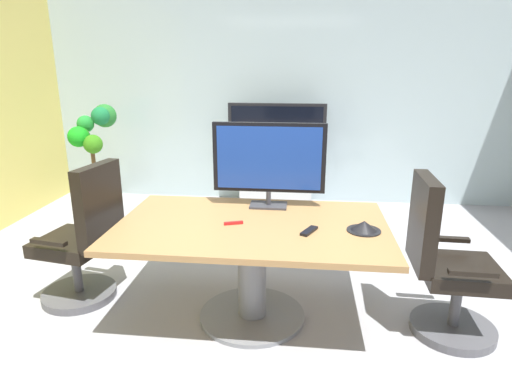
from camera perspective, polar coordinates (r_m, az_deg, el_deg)
name	(u,v)px	position (r m, az deg, el deg)	size (l,w,h in m)	color
ground_plane	(255,325)	(3.20, -0.12, -17.12)	(7.10, 7.10, 0.00)	#99999E
wall_back_glass_partition	(282,86)	(5.71, 3.42, 13.73)	(6.10, 0.10, 2.98)	#9EB2B7
conference_table	(252,249)	(3.04, -0.53, -7.55)	(1.84, 1.12, 0.73)	olive
office_chair_left	(84,245)	(3.54, -21.68, -6.52)	(0.63, 0.61, 1.09)	#4C4C51
office_chair_right	(445,271)	(3.17, 23.61, -9.49)	(0.60, 0.58, 1.09)	#4C4C51
tv_monitor	(269,160)	(3.23, 1.71, 4.22)	(0.84, 0.18, 0.64)	#333338
wall_display_unit	(276,173)	(5.51, 2.68, 2.57)	(1.20, 0.36, 1.31)	#B7BABC
potted_plant	(94,151)	(5.62, -20.55, 5.12)	(0.50, 0.55, 1.30)	brown
conference_phone	(364,227)	(2.91, 14.03, -4.44)	(0.22, 0.22, 0.07)	black
remote_control	(309,231)	(2.83, 6.99, -5.11)	(0.05, 0.17, 0.02)	black
whiteboard_marker	(234,223)	(2.95, -2.98, -4.10)	(0.13, 0.02, 0.02)	red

